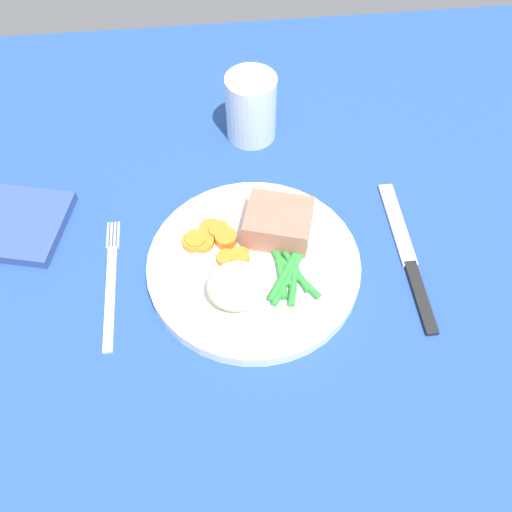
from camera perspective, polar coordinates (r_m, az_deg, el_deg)
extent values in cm
cube|color=#234793|center=(64.22, -3.25, -0.53)|extent=(120.00, 90.00, 2.00)
cylinder|color=white|center=(61.62, 0.00, -0.96)|extent=(23.14, 23.14, 1.60)
cube|color=#A86B56|center=(61.98, 2.52, 3.38)|extent=(8.47, 7.77, 3.46)
ellipsoid|color=beige|center=(56.89, -1.64, -3.00)|extent=(6.26, 5.50, 4.05)
cylinder|color=orange|center=(62.23, -5.87, 1.59)|extent=(2.32, 2.32, 1.12)
cylinder|color=orange|center=(60.59, -2.77, -0.27)|extent=(2.04, 2.04, 1.04)
cylinder|color=orange|center=(63.21, -4.37, 2.72)|extent=(2.53, 2.53, 0.84)
cylinder|color=orange|center=(62.27, -6.13, 1.43)|extent=(2.42, 2.42, 0.90)
cylinder|color=orange|center=(62.21, -5.17, 1.41)|extent=(2.52, 2.52, 0.81)
cylinder|color=orange|center=(60.60, -1.42, -0.11)|extent=(2.16, 2.16, 1.13)
cylinder|color=orange|center=(62.06, -2.82, 1.80)|extent=(2.44, 2.44, 1.26)
cylinder|color=orange|center=(62.80, -3.12, 2.58)|extent=(2.27, 2.27, 1.14)
cylinder|color=#2D8C38|center=(59.63, 4.46, -2.03)|extent=(4.25, 5.96, 0.75)
cylinder|color=#2D8C38|center=(59.93, 3.33, -1.42)|extent=(5.05, 7.39, 0.82)
cylinder|color=#2D8C38|center=(60.33, 2.60, -0.89)|extent=(0.77, 8.34, 0.72)
cylinder|color=#2D8C38|center=(60.72, 2.51, -0.41)|extent=(2.89, 8.27, 0.64)
cylinder|color=#2D8C38|center=(59.88, 4.17, -1.62)|extent=(2.70, 8.08, 0.76)
cylinder|color=#2D8C38|center=(59.75, 3.72, -1.80)|extent=(5.06, 7.45, 0.72)
cylinder|color=#2D8C38|center=(60.58, 3.79, -0.62)|extent=(3.27, 7.69, 0.74)
cube|color=silver|center=(62.06, -14.25, -4.03)|extent=(1.00, 13.00, 0.40)
cube|color=silver|center=(66.88, -14.48, 2.00)|extent=(0.24, 3.60, 0.40)
cube|color=silver|center=(66.80, -14.15, 2.04)|extent=(0.24, 3.60, 0.40)
cube|color=silver|center=(66.73, -13.81, 2.07)|extent=(0.24, 3.60, 0.40)
cube|color=silver|center=(66.66, -13.47, 2.10)|extent=(0.24, 3.60, 0.40)
cube|color=black|center=(62.73, 16.48, -3.98)|extent=(1.30, 9.00, 0.64)
cube|color=silver|center=(67.92, 14.24, 3.19)|extent=(1.70, 12.00, 0.40)
cylinder|color=silver|center=(73.56, -0.30, 14.75)|extent=(6.43, 6.43, 8.75)
cylinder|color=silver|center=(74.59, -0.29, 13.82)|extent=(5.91, 5.91, 5.58)
cube|color=#334C8C|center=(71.29, -23.54, 3.11)|extent=(15.14, 13.22, 1.26)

